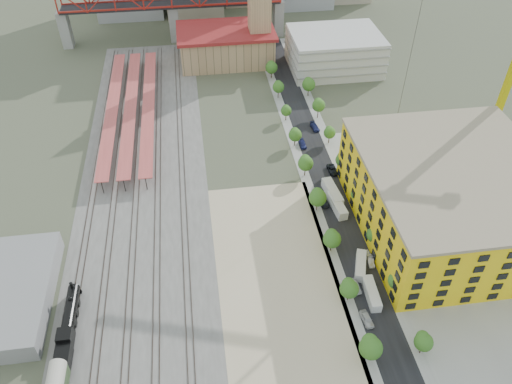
{
  "coord_description": "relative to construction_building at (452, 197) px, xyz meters",
  "views": [
    {
      "loc": [
        -19.52,
        -105.56,
        91.66
      ],
      "look_at": [
        -6.27,
        -11.85,
        10.0
      ],
      "focal_mm": 35.0,
      "sensor_mm": 36.0,
      "label": 1
    }
  ],
  "objects": [
    {
      "name": "ground",
      "position": [
        -42.0,
        20.0,
        -9.41
      ],
      "size": [
        400.0,
        400.0,
        0.0
      ],
      "primitive_type": "plane",
      "color": "#474C38",
      "rests_on": "ground"
    },
    {
      "name": "ballast_strip",
      "position": [
        -78.0,
        37.5,
        -9.38
      ],
      "size": [
        36.0,
        165.0,
        0.06
      ],
      "primitive_type": "cube",
      "color": "#605E59",
      "rests_on": "ground"
    },
    {
      "name": "dirt_lot",
      "position": [
        -46.0,
        -11.5,
        -9.38
      ],
      "size": [
        28.0,
        67.0,
        0.06
      ],
      "primitive_type": "cube",
      "color": "tan",
      "rests_on": "ground"
    },
    {
      "name": "street_asphalt",
      "position": [
        -26.0,
        35.0,
        -9.38
      ],
      "size": [
        12.0,
        170.0,
        0.06
      ],
      "primitive_type": "cube",
      "color": "black",
      "rests_on": "ground"
    },
    {
      "name": "sidewalk_west",
      "position": [
        -31.5,
        35.0,
        -9.39
      ],
      "size": [
        3.0,
        170.0,
        0.04
      ],
      "primitive_type": "cube",
      "color": "gray",
      "rests_on": "ground"
    },
    {
      "name": "sidewalk_east",
      "position": [
        -20.5,
        35.0,
        -9.39
      ],
      "size": [
        3.0,
        170.0,
        0.04
      ],
      "primitive_type": "cube",
      "color": "gray",
      "rests_on": "ground"
    },
    {
      "name": "construction_pad",
      "position": [
        3.0,
        0.0,
        -9.38
      ],
      "size": [
        50.0,
        90.0,
        0.06
      ],
      "primitive_type": "cube",
      "color": "gray",
      "rests_on": "ground"
    },
    {
      "name": "rail_tracks",
      "position": [
        -79.8,
        37.5,
        -9.26
      ],
      "size": [
        26.56,
        160.0,
        0.18
      ],
      "color": "#382B23",
      "rests_on": "ground"
    },
    {
      "name": "platform_canopies",
      "position": [
        -83.0,
        65.0,
        -5.42
      ],
      "size": [
        16.0,
        80.0,
        4.12
      ],
      "color": "#C9514D",
      "rests_on": "ground"
    },
    {
      "name": "station_hall",
      "position": [
        -47.0,
        102.0,
        -2.74
      ],
      "size": [
        38.0,
        24.0,
        13.1
      ],
      "color": "tan",
      "rests_on": "ground"
    },
    {
      "name": "parking_garage",
      "position": [
        -6.0,
        90.0,
        -2.41
      ],
      "size": [
        34.0,
        26.0,
        14.0
      ],
      "primitive_type": "cube",
      "color": "silver",
      "rests_on": "ground"
    },
    {
      "name": "construction_building",
      "position": [
        0.0,
        0.0,
        0.0
      ],
      "size": [
        44.6,
        50.6,
        18.8
      ],
      "color": "yellow",
      "rests_on": "ground"
    },
    {
      "name": "warehouse",
      "position": [
        -108.0,
        -10.0,
        -6.91
      ],
      "size": [
        22.0,
        32.0,
        5.0
      ],
      "primitive_type": "cube",
      "color": "gray",
      "rests_on": "ground"
    },
    {
      "name": "street_trees",
      "position": [
        -26.0,
        25.0,
        -9.41
      ],
      "size": [
        15.4,
        124.4,
        8.0
      ],
      "color": "#37661E",
      "rests_on": "ground"
    },
    {
      "name": "distant_hills",
      "position": [
        3.28,
        280.0,
        -88.95
      ],
      "size": [
        647.0,
        264.0,
        227.0
      ],
      "color": "#4C6B59",
      "rests_on": "ground"
    },
    {
      "name": "locomotive",
      "position": [
        -92.0,
        -19.82,
        -7.27
      ],
      "size": [
        2.97,
        22.94,
        5.74
      ],
      "color": "black",
      "rests_on": "ground"
    },
    {
      "name": "tower_crane",
      "position": [
        21.5,
        28.6,
        25.77
      ],
      "size": [
        51.54,
        17.66,
        57.0
      ],
      "color": "#D2C70D",
      "rests_on": "ground"
    },
    {
      "name": "site_trailer_a",
      "position": [
        -26.0,
        -20.0,
        -8.19
      ],
      "size": [
        2.81,
        8.99,
        2.43
      ],
      "primitive_type": "cube",
      "rotation": [
        0.0,
        0.0,
        -0.05
      ],
      "color": "silver",
      "rests_on": "ground"
    },
    {
      "name": "site_trailer_b",
      "position": [
        -26.0,
        -11.67,
        -8.24
      ],
      "size": [
        4.97,
        8.82,
        2.34
      ],
      "primitive_type": "cube",
      "rotation": [
        0.0,
        0.0,
        -0.34
      ],
      "color": "silver",
      "rests_on": "ground"
    },
    {
      "name": "site_trailer_c",
      "position": [
        -26.0,
        9.62,
        -8.1
      ],
      "size": [
        3.54,
        9.78,
        2.62
      ],
      "primitive_type": "cube",
      "rotation": [
        0.0,
        0.0,
        0.11
      ],
      "color": "silver",
      "rests_on": "ground"
    },
    {
      "name": "site_trailer_d",
      "position": [
        -26.0,
        14.77,
        -7.99
      ],
      "size": [
        3.79,
        10.61,
        2.84
      ],
      "primitive_type": "cube",
      "rotation": [
        0.0,
        0.0,
        0.1
      ],
      "color": "silver",
      "rests_on": "ground"
    },
    {
      "name": "car_0",
      "position": [
        -29.0,
        -26.17,
        -8.62
      ],
      "size": [
        2.42,
        4.84,
        1.58
      ],
      "primitive_type": "imported",
      "rotation": [
        0.0,
        0.0,
        0.12
      ],
      "color": "#B8B8B8",
      "rests_on": "ground"
    },
    {
      "name": "car_1",
      "position": [
        -29.0,
        -17.21,
        -8.68
      ],
      "size": [
        2.23,
        4.63,
        1.46
      ],
      "primitive_type": "imported",
      "rotation": [
        0.0,
        0.0,
        0.16
      ],
      "color": "gray",
      "rests_on": "ground"
    },
    {
      "name": "car_2",
      "position": [
        -29.0,
        12.05,
        -8.76
      ],
      "size": [
        2.44,
        4.81,
        1.3
      ],
      "primitive_type": "imported",
      "rotation": [
        0.0,
        0.0,
        0.06
      ],
      "color": "black",
      "rests_on": "ground"
    },
    {
      "name": "car_3",
      "position": [
        -29.0,
        39.56,
        -8.73
      ],
      "size": [
        1.9,
        4.66,
        1.35
      ],
      "primitive_type": "imported",
      "rotation": [
        0.0,
        0.0,
        -0.0
      ],
      "color": "navy",
      "rests_on": "ground"
    },
    {
      "name": "car_4",
      "position": [
        -23.0,
        -8.81,
        -8.72
      ],
      "size": [
        2.14,
        4.24,
        1.39
      ],
      "primitive_type": "imported",
      "rotation": [
        0.0,
        0.0,
        0.13
      ],
      "color": "white",
      "rests_on": "ground"
    },
    {
      "name": "car_5",
      "position": [
        -23.0,
        -10.22,
        -8.74
      ],
      "size": [
        1.92,
        4.22,
        1.34
      ],
      "primitive_type": "imported",
      "rotation": [
        0.0,
        0.0,
        -0.12
      ],
      "color": "#ADACB2",
      "rests_on": "ground"
    },
    {
      "name": "car_6",
      "position": [
        -23.0,
        25.5,
        -8.67
      ],
      "size": [
        2.73,
        5.43,
        1.48
      ],
      "primitive_type": "imported",
      "rotation": [
        0.0,
        0.0,
        0.05
      ],
      "color": "black",
      "rests_on": "ground"
    },
    {
      "name": "car_7",
      "position": [
        -23.0,
        48.53,
        -8.67
      ],
      "size": [
        2.71,
        5.31,
        1.47
      ],
      "primitive_type": "imported",
      "rotation": [
        0.0,
        0.0,
        0.13
      ],
      "color": "navy",
      "rests_on": "ground"
    }
  ]
}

